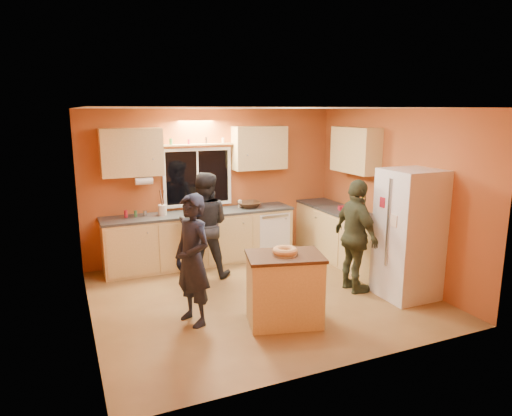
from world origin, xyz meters
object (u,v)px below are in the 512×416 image
person_left (193,260)px  person_right (356,236)px  island (284,288)px  refrigerator (409,234)px  person_center (204,225)px

person_left → person_right: 2.41m
person_right → island: bearing=111.7°
refrigerator → person_center: (-2.35, 1.91, -0.07)m
island → person_center: bearing=116.4°
refrigerator → person_left: (-2.97, 0.38, -0.09)m
person_left → island: bearing=46.6°
person_left → person_right: bearing=71.7°
refrigerator → person_right: size_ratio=1.10×
island → person_center: person_center is taller
refrigerator → person_right: bearing=141.5°
refrigerator → person_left: refrigerator is taller
person_center → person_right: 2.31m
person_right → refrigerator: bearing=-127.0°
refrigerator → island: size_ratio=1.74×
island → person_right: bearing=34.9°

